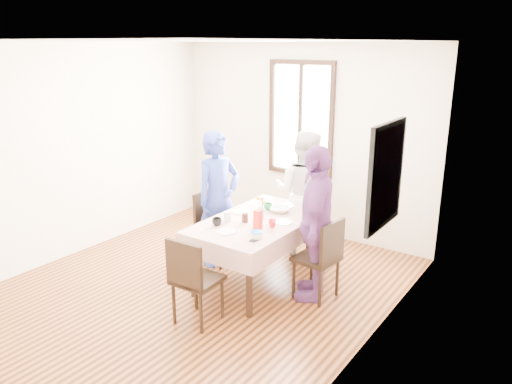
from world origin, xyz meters
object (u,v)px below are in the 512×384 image
(chair_left, at_px, (217,228))
(person_right, at_px, (316,224))
(person_left, at_px, (218,199))
(person_far, at_px, (304,193))
(chair_far, at_px, (304,219))
(chair_near, at_px, (198,279))
(chair_right, at_px, (316,258))
(dining_table, at_px, (258,251))

(chair_left, height_order, person_right, person_right)
(person_left, height_order, person_far, person_left)
(chair_far, distance_m, chair_near, 2.12)
(person_right, bearing_deg, chair_right, 67.61)
(dining_table, distance_m, chair_left, 0.74)
(chair_far, height_order, chair_near, same)
(chair_left, relative_size, chair_near, 1.00)
(dining_table, height_order, chair_left, chair_left)
(person_right, bearing_deg, chair_left, -116.24)
(dining_table, height_order, person_left, person_left)
(chair_far, relative_size, person_left, 0.54)
(chair_left, relative_size, chair_right, 1.00)
(dining_table, xyz_separation_m, person_left, (-0.71, 0.14, 0.47))
(chair_left, bearing_deg, chair_right, 85.79)
(dining_table, xyz_separation_m, chair_near, (0.00, -1.06, 0.08))
(chair_near, bearing_deg, chair_far, 87.66)
(dining_table, bearing_deg, chair_right, 3.80)
(dining_table, xyz_separation_m, chair_left, (-0.72, 0.14, 0.08))
(dining_table, relative_size, person_far, 0.94)
(person_right, bearing_deg, chair_near, -54.88)
(chair_near, xyz_separation_m, person_right, (0.71, 1.11, 0.39))
(chair_right, bearing_deg, chair_far, 41.76)
(chair_left, distance_m, chair_right, 1.45)
(dining_table, xyz_separation_m, person_right, (0.71, 0.05, 0.47))
(person_left, bearing_deg, chair_far, -22.79)
(chair_right, bearing_deg, person_right, 96.14)
(person_far, height_order, person_right, person_right)
(chair_right, relative_size, person_right, 0.54)
(dining_table, relative_size, chair_left, 1.69)
(chair_far, distance_m, person_right, 1.29)
(dining_table, distance_m, chair_right, 0.73)
(chair_left, height_order, chair_right, same)
(chair_near, xyz_separation_m, person_far, (0.00, 2.10, 0.36))
(person_left, height_order, person_right, person_right)
(chair_left, relative_size, person_left, 0.54)
(chair_near, relative_size, person_left, 0.54)
(chair_left, xyz_separation_m, chair_near, (0.72, -1.20, 0.00))
(dining_table, height_order, person_far, person_far)
(person_left, xyz_separation_m, person_right, (1.41, -0.10, 0.01))
(chair_left, height_order, person_left, person_left)
(chair_near, height_order, person_far, person_far)
(chair_right, xyz_separation_m, chair_far, (-0.72, 1.01, 0.00))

